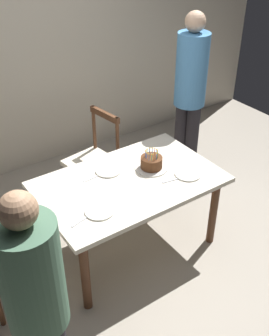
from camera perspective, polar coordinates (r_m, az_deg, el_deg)
name	(u,v)px	position (r m, az deg, el deg)	size (l,w,h in m)	color
ground	(130,245)	(3.78, -0.64, -10.78)	(6.40, 6.40, 0.00)	#9E9384
back_wall	(31,53)	(4.57, -14.31, 15.42)	(6.40, 0.10, 2.60)	beige
dining_table	(130,189)	(3.37, -0.70, -2.98)	(1.49, 0.94, 0.73)	silver
birthday_cake	(151,163)	(3.44, 2.40, 0.66)	(0.28, 0.28, 0.18)	silver
plate_near_celebrant	(99,211)	(3.00, -4.96, -6.07)	(0.22, 0.22, 0.01)	silver
plate_far_side	(108,171)	(3.43, -3.71, -0.36)	(0.22, 0.22, 0.01)	silver
plate_near_guest	(188,174)	(3.41, 7.52, -0.85)	(0.22, 0.22, 0.01)	silver
fork_near_celebrant	(81,221)	(2.94, -7.52, -7.36)	(0.18, 0.02, 0.01)	silver
fork_far_side	(93,178)	(3.35, -5.90, -1.39)	(0.18, 0.02, 0.01)	silver
fork_near_guest	(172,180)	(3.32, 5.33, -1.71)	(0.18, 0.02, 0.01)	silver
chair_spindle_back	(94,161)	(4.08, -5.79, 0.93)	(0.50, 0.50, 0.95)	beige
person_celebrant	(37,302)	(2.24, -13.61, -17.87)	(0.32, 0.32, 1.61)	#262328
person_guest	(190,89)	(4.24, 7.82, 10.92)	(0.32, 0.32, 1.81)	#262328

